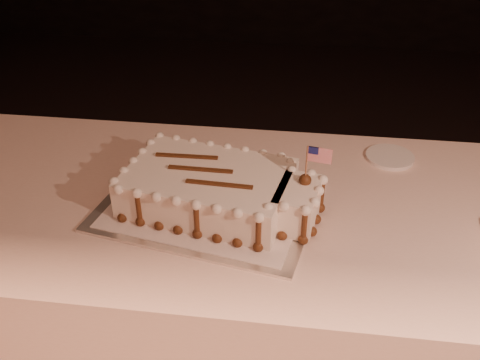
# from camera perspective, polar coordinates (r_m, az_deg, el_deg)

# --- Properties ---
(room_shell) EXTENTS (6.10, 8.10, 2.90)m
(room_shell) POSITION_cam_1_polar(r_m,az_deg,el_deg) (0.55, 19.72, 14.88)
(room_shell) COLOR black
(room_shell) RESTS_ON ground
(banquet_table) EXTENTS (2.40, 0.80, 0.75)m
(banquet_table) POSITION_cam_1_polar(r_m,az_deg,el_deg) (1.63, 9.36, -13.73)
(banquet_table) COLOR beige
(banquet_table) RESTS_ON ground
(cake_board) EXTENTS (0.60, 0.49, 0.01)m
(cake_board) POSITION_cam_1_polar(r_m,az_deg,el_deg) (1.37, -3.32, -2.68)
(cake_board) COLOR silver
(cake_board) RESTS_ON banquet_table
(doily) EXTENTS (0.53, 0.44, 0.00)m
(doily) POSITION_cam_1_polar(r_m,az_deg,el_deg) (1.37, -3.33, -2.51)
(doily) COLOR silver
(doily) RESTS_ON cake_board
(sheet_cake) EXTENTS (0.52, 0.35, 0.20)m
(sheet_cake) POSITION_cam_1_polar(r_m,az_deg,el_deg) (1.33, -2.26, -1.04)
(sheet_cake) COLOR white
(sheet_cake) RESTS_ON doily
(side_plate) EXTENTS (0.14, 0.14, 0.01)m
(side_plate) POSITION_cam_1_polar(r_m,az_deg,el_deg) (1.62, 15.70, 2.38)
(side_plate) COLOR silver
(side_plate) RESTS_ON banquet_table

